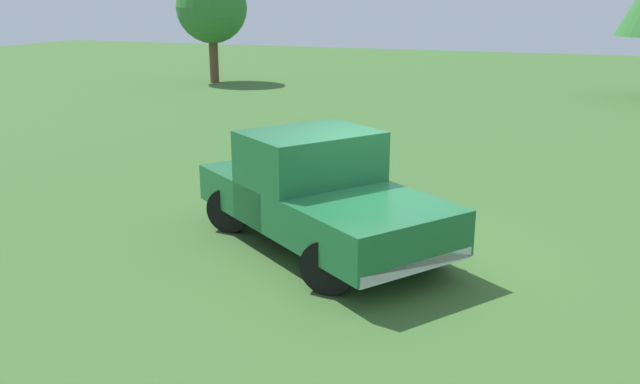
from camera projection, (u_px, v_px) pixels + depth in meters
name	position (u px, v px, depth m)	size (l,w,h in m)	color
ground_plane	(380.00, 253.00, 10.20)	(80.00, 80.00, 0.00)	#3D662D
pickup_truck	(316.00, 189.00, 10.28)	(4.84, 4.22, 1.79)	black
tree_back_left	(212.00, 8.00, 29.55)	(3.13, 3.13, 4.87)	brown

